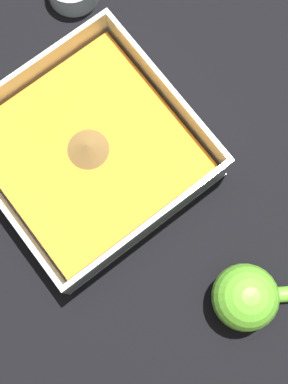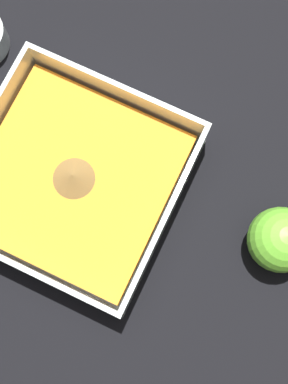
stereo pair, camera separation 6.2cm
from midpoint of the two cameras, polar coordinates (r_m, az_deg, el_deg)
name	(u,v)px [view 1 (the left image)]	position (r m, az deg, el deg)	size (l,w,h in m)	color
ground_plane	(113,155)	(0.66, -0.74, 3.40)	(4.00, 4.00, 0.00)	black
square_dish	(90,153)	(0.64, -3.17, 3.54)	(0.24, 0.24, 0.07)	silver
lemon_squeezer	(253,297)	(0.62, 14.35, -11.42)	(0.14, 0.18, 0.07)	#6BC633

